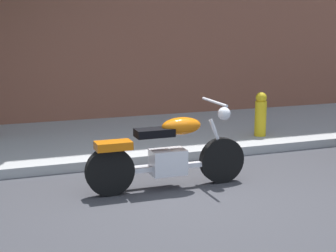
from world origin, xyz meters
The scene contains 4 objects.
ground_plane centered at (0.00, 0.00, 0.00)m, with size 60.00×60.00×0.00m, color #38383D.
sidewalk centered at (0.00, 3.20, 0.07)m, with size 22.61×3.22×0.14m, color #A0A0A0.
motorcycle centered at (-0.11, 0.47, 0.45)m, with size 2.11×0.70×1.10m.
fire_hydrant centered at (2.25, 2.24, 0.46)m, with size 0.20×0.20×0.91m.
Camera 1 is at (-2.27, -5.42, 2.09)m, focal length 54.96 mm.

